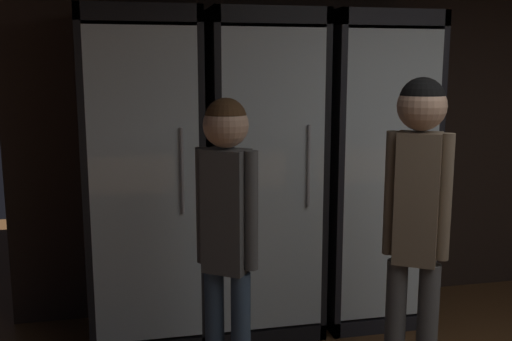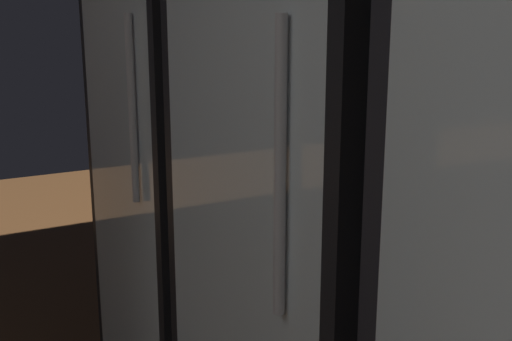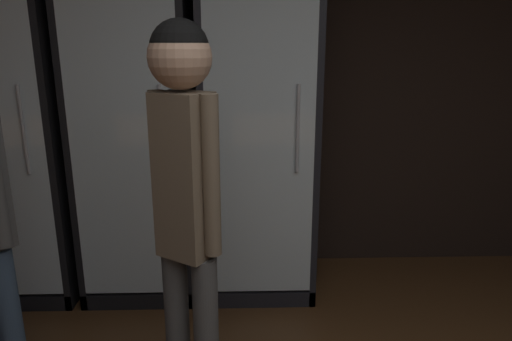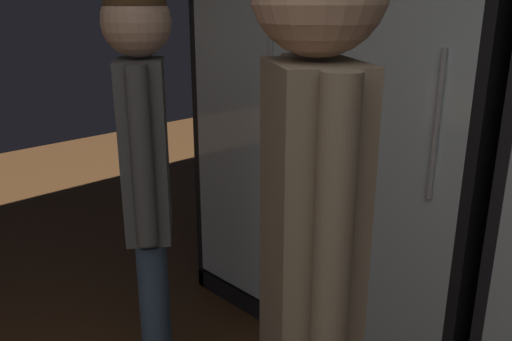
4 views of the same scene
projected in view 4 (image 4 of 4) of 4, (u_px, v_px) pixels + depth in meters
cooler_far_left at (294, 107)px, 2.68m from camera, size 0.71×0.68×2.08m
cooler_left at (432, 132)px, 2.16m from camera, size 0.71×0.68×2.08m
shopper_near at (146, 166)px, 1.71m from camera, size 0.27×0.23×1.60m
shopper_far at (310, 260)px, 0.97m from camera, size 0.27×0.23×1.69m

